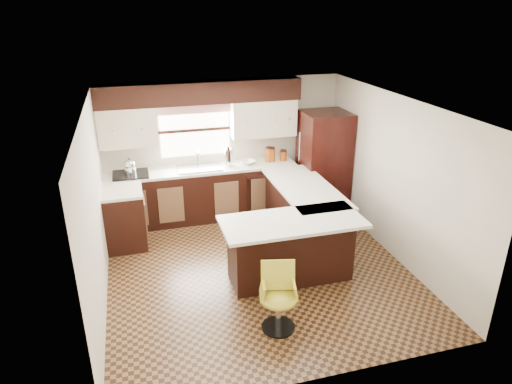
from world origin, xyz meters
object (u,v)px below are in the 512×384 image
object	(u,v)px
peninsula_return	(290,250)
peninsula_long	(301,216)
bar_chair	(279,299)
refrigerator	(323,163)

from	to	relation	value
peninsula_return	peninsula_long	bearing A→B (deg)	61.70
peninsula_return	bar_chair	xyz separation A→B (m)	(-0.49, -0.98, -0.04)
peninsula_long	bar_chair	distance (m)	2.21
peninsula_long	bar_chair	world-z (taller)	peninsula_long
peninsula_return	refrigerator	size ratio (longest dim) A/B	0.89
refrigerator	bar_chair	size ratio (longest dim) A/B	2.26
peninsula_return	refrigerator	xyz separation A→B (m)	(1.31, 1.95, 0.48)
peninsula_return	bar_chair	distance (m)	1.10
refrigerator	peninsula_return	bearing A→B (deg)	-123.79
refrigerator	bar_chair	distance (m)	3.48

